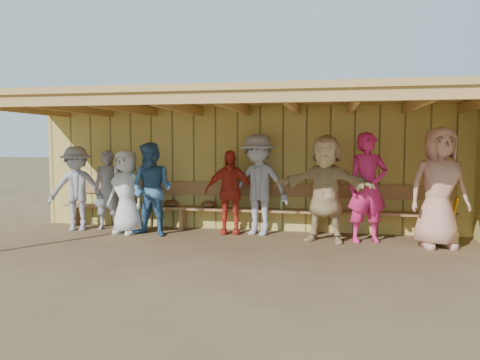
% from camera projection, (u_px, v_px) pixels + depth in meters
% --- Properties ---
extents(ground, '(90.00, 90.00, 0.00)m').
position_uv_depth(ground, '(236.00, 243.00, 7.97)').
color(ground, brown).
rests_on(ground, ground).
extents(player_a, '(0.64, 0.49, 1.56)m').
position_uv_depth(player_a, '(108.00, 190.00, 9.22)').
color(player_a, gray).
rests_on(player_a, ground).
extents(player_b, '(0.87, 0.68, 1.57)m').
position_uv_depth(player_b, '(126.00, 192.00, 8.75)').
color(player_b, silver).
rests_on(player_b, ground).
extents(player_c, '(0.93, 0.78, 1.71)m').
position_uv_depth(player_c, '(152.00, 189.00, 8.54)').
color(player_c, '#346390').
rests_on(player_c, ground).
extents(player_d, '(0.97, 0.53, 1.57)m').
position_uv_depth(player_d, '(229.00, 192.00, 8.76)').
color(player_d, red).
rests_on(player_d, ground).
extents(player_e, '(1.34, 0.98, 1.86)m').
position_uv_depth(player_e, '(258.00, 185.00, 8.64)').
color(player_e, '#93929A').
rests_on(player_e, ground).
extents(player_f, '(1.78, 0.83, 1.85)m').
position_uv_depth(player_f, '(325.00, 188.00, 8.00)').
color(player_f, tan).
rests_on(player_f, ground).
extents(player_g, '(0.79, 0.63, 1.89)m').
position_uv_depth(player_g, '(368.00, 187.00, 7.97)').
color(player_g, '#D22161').
rests_on(player_g, ground).
extents(player_h, '(1.07, 0.82, 1.96)m').
position_uv_depth(player_h, '(439.00, 188.00, 7.55)').
color(player_h, tan).
rests_on(player_h, ground).
extents(player_extra, '(1.20, 0.92, 1.64)m').
position_uv_depth(player_extra, '(77.00, 188.00, 9.10)').
color(player_extra, gray).
rests_on(player_extra, ground).
extents(dugout_structure, '(8.80, 3.20, 2.50)m').
position_uv_depth(dugout_structure, '(265.00, 143.00, 8.43)').
color(dugout_structure, tan).
rests_on(dugout_structure, ground).
extents(bench, '(7.60, 0.34, 0.93)m').
position_uv_depth(bench, '(248.00, 204.00, 9.02)').
color(bench, '#AA7B49').
rests_on(bench, ground).
extents(dugout_equipment, '(6.37, 0.62, 0.80)m').
position_uv_depth(dugout_equipment, '(211.00, 206.00, 9.03)').
color(dugout_equipment, gold).
rests_on(dugout_equipment, ground).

